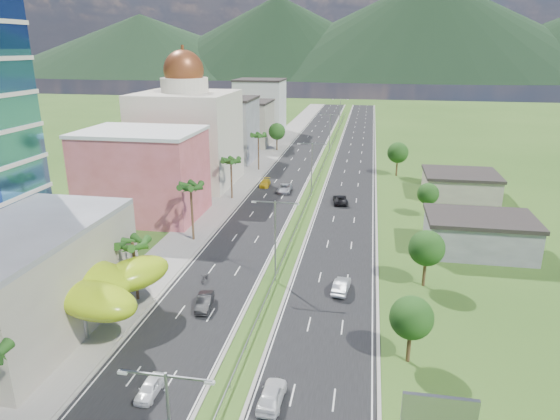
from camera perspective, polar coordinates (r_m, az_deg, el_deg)
The scene contains 36 objects.
ground at distance 57.56m, azimuth -2.42°, elevation -12.41°, with size 500.00×500.00×0.00m, color #2D5119.
road_left at distance 142.58m, azimuth 2.46°, elevation 6.34°, with size 11.00×260.00×0.04m, color black.
road_right at distance 141.41m, azimuth 8.53°, elevation 6.05°, with size 11.00×260.00×0.04m, color black.
sidewalk_left at distance 144.11m, azimuth -1.31°, elevation 6.49°, with size 7.00×260.00×0.12m, color gray.
median_guardrail at distance 124.16m, azimuth 4.78°, elevation 4.78°, with size 0.10×216.06×0.76m.
streetlight_median_b at distance 63.48m, azimuth -0.55°, elevation -2.61°, with size 6.04×0.25×11.00m.
streetlight_median_c at distance 101.46m, azimuth 3.65°, elevation 5.32°, with size 6.04×0.25×11.00m.
streetlight_median_d at distance 145.49m, azimuth 5.74°, elevation 9.20°, with size 6.04×0.25×11.00m.
streetlight_median_e at distance 189.97m, azimuth 6.87°, elevation 11.26°, with size 6.04×0.25×11.00m.
lime_canopy at distance 59.30m, azimuth -22.78°, elevation -7.52°, with size 18.00×15.00×7.40m.
pink_shophouse at distance 91.91m, azimuth -15.37°, elevation 3.83°, with size 20.00×15.00×15.00m, color #C0514E.
domed_building at distance 111.88m, azimuth -10.55°, elevation 8.67°, with size 20.00×20.00×28.70m.
midrise_grey at distance 135.51m, azimuth -6.38°, elevation 9.05°, with size 16.00×15.00×16.00m, color slate.
midrise_beige at distance 156.71m, azimuth -4.08°, elevation 9.79°, with size 16.00×15.00×13.00m, color gray.
midrise_white at distance 178.59m, azimuth -2.28°, elevation 11.66°, with size 16.00×15.00×18.00m, color silver.
billboard at distance 39.66m, azimuth 17.68°, elevation -21.67°, with size 5.20×0.35×6.20m.
shed_near at distance 79.87m, azimuth 21.77°, elevation -2.76°, with size 15.00×10.00×5.00m, color slate.
shed_far at distance 108.47m, azimuth 19.88°, elevation 2.63°, with size 14.00×12.00×4.40m, color gray.
palm_tree_b at distance 61.07m, azimuth -16.47°, elevation -3.94°, with size 3.60×3.60×8.10m.
palm_tree_c at distance 77.97m, azimuth -10.17°, elevation 2.44°, with size 3.60×3.60×9.60m.
palm_tree_d at distance 99.41m, azimuth -5.63°, elevation 5.47°, with size 3.60×3.60×8.60m.
palm_tree_e at distance 123.05m, azimuth -2.50°, elevation 8.37°, with size 3.60×3.60×9.40m.
leafy_tree_lfar at distance 147.66m, azimuth -0.36°, elevation 8.96°, with size 4.90×4.90×8.05m.
leafy_tree_ra at distance 50.01m, azimuth 14.79°, elevation -11.83°, with size 4.20×4.20×6.90m.
leafy_tree_rb at distance 65.43m, azimuth 16.42°, elevation -4.21°, with size 4.55×4.55×7.47m.
leafy_tree_rc at distance 92.40m, azimuth 16.56°, elevation 1.78°, with size 3.85×3.85×6.33m.
leafy_tree_rd at distance 120.86m, azimuth 13.32°, elevation 6.40°, with size 4.90×4.90×8.05m.
mountain_ridge at distance 501.56m, azimuth 16.23°, elevation 14.16°, with size 860.00×140.00×90.00m, color black, non-canonical shape.
car_white_near_left at distance 47.94m, azimuth -14.67°, elevation -19.09°, with size 1.59×3.95×1.35m, color white.
car_dark_left at distance 60.07m, azimuth -8.62°, elevation -10.33°, with size 1.64×4.71×1.55m, color black.
car_silver_mid_left at distance 105.11m, azimuth 0.52°, elevation 2.49°, with size 2.63×5.71×1.59m, color #A9AAB0.
car_yellow_far_left at distance 109.65m, azimuth -1.73°, elevation 3.11°, with size 2.04×5.02×1.46m, color gold.
car_white_near_right at distance 45.60m, azimuth -0.96°, elevation -20.36°, with size 1.97×4.89×1.67m, color white.
car_silver_right at distance 63.47m, azimuth 7.02°, elevation -8.57°, with size 1.72×4.94×1.63m, color #B7B8BF.
car_dark_far_right at distance 98.25m, azimuth 6.90°, elevation 1.22°, with size 2.62×5.68×1.58m, color black.
motorcycle at distance 66.30m, azimuth -8.57°, elevation -7.54°, with size 0.65×2.16×1.38m, color black.
Camera 1 is at (11.05, -48.30, 29.30)m, focal length 32.00 mm.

